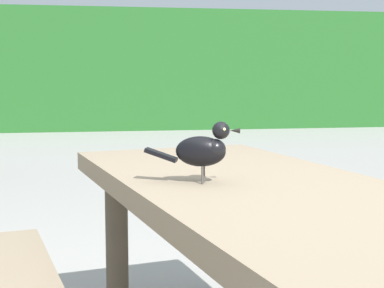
# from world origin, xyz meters

# --- Properties ---
(hedge_wall) EXTENTS (28.00, 2.00, 2.34)m
(hedge_wall) POSITION_xyz_m (0.00, 10.71, 1.17)
(hedge_wall) COLOR #235B23
(hedge_wall) RESTS_ON ground
(picnic_table_foreground) EXTENTS (1.99, 2.01, 0.74)m
(picnic_table_foreground) POSITION_xyz_m (-0.07, 0.21, 0.56)
(picnic_table_foreground) COLOR #84725B
(picnic_table_foreground) RESTS_ON ground
(bird_grackle) EXTENTS (0.28, 0.13, 0.18)m
(bird_grackle) POSITION_xyz_m (-0.23, 0.23, 0.84)
(bird_grackle) COLOR black
(bird_grackle) RESTS_ON picnic_table_foreground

